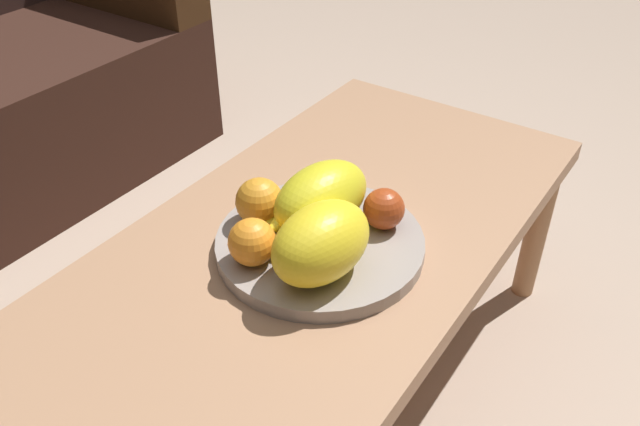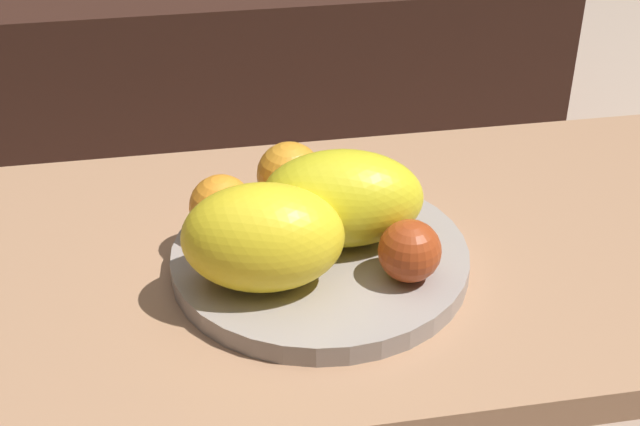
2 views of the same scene
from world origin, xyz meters
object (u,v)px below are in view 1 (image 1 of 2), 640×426
Objects in this scene: banana_bunch at (302,211)px; orange_front at (260,202)px; fruit_bowl at (320,244)px; orange_left at (252,242)px; melon_smaller_beside at (321,243)px; apple_front at (384,209)px; coffee_table at (295,274)px; melon_large_front at (321,198)px.

orange_front is at bearing 112.86° from banana_bunch.
orange_front reaches higher than banana_bunch.
orange_left reaches higher than fruit_bowl.
apple_front is (0.16, -0.02, -0.02)m from melon_smaller_beside.
orange_front is at bearing 80.21° from coffee_table.
banana_bunch is (0.12, -0.01, -0.01)m from orange_left.
banana_bunch is (-0.02, 0.02, -0.03)m from melon_large_front.
orange_front is at bearing 72.08° from melon_smaller_beside.
banana_bunch is at bearing 18.36° from coffee_table.
melon_large_front is 0.11m from apple_front.
fruit_bowl reaches higher than coffee_table.
orange_left is at bearing 174.74° from banana_bunch.
orange_front is 0.21m from apple_front.
melon_smaller_beside is 0.16m from apple_front.
coffee_table is at bearing -99.79° from orange_front.
fruit_bowl is at bearing -149.09° from melon_large_front.
orange_front reaches higher than coffee_table.
orange_front is 0.10m from orange_left.
orange_left is 0.23m from apple_front.
orange_front reaches higher than fruit_bowl.
banana_bunch is at bearing 125.05° from apple_front.
coffee_table is at bearing -18.33° from orange_left.
melon_large_front is 2.68× the size of apple_front.
melon_smaller_beside is (-0.07, -0.05, 0.07)m from fruit_bowl.
melon_large_front is at bearing 124.11° from apple_front.
banana_bunch reaches higher than fruit_bowl.
melon_smaller_beside is at bearing -107.92° from orange_front.
orange_left is at bearing -147.66° from orange_front.
melon_smaller_beside is at bearing -144.45° from fruit_bowl.
melon_smaller_beside reaches higher than coffee_table.
orange_left is (-0.09, -0.06, -0.00)m from orange_front.
fruit_bowl is at bearing -80.11° from orange_front.
melon_large_front is 0.04m from banana_bunch.
orange_front reaches higher than orange_left.
melon_large_front is at bearing 30.91° from fruit_bowl.
melon_smaller_beside is at bearing -70.41° from orange_left.
melon_large_front is 1.11× the size of banana_bunch.
melon_large_front reaches higher than coffee_table.
orange_front is at bearing 32.34° from orange_left.
melon_large_front is at bearing -51.91° from banana_bunch.
melon_large_front reaches higher than orange_left.
fruit_bowl is 4.95× the size of apple_front.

